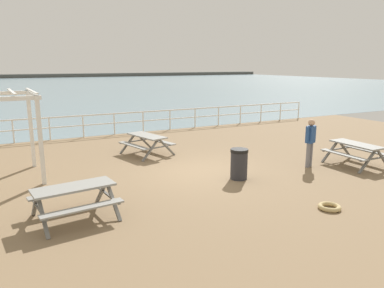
{
  "coord_description": "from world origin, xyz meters",
  "views": [
    {
      "loc": [
        -5.57,
        -10.16,
        3.49
      ],
      "look_at": [
        0.01,
        0.69,
        0.8
      ],
      "focal_mm": 34.07,
      "sensor_mm": 36.0,
      "label": 1
    }
  ],
  "objects_px": {
    "picnic_table_near_right": "(74,194)",
    "picnic_table_mid_centre": "(356,149)",
    "visitor": "(310,140)",
    "picnic_table_near_left": "(147,140)",
    "litter_bin": "(239,164)"
  },
  "relations": [
    {
      "from": "picnic_table_near_right",
      "to": "picnic_table_mid_centre",
      "type": "xyz_separation_m",
      "value": [
        9.57,
        0.16,
        0.0
      ]
    },
    {
      "from": "visitor",
      "to": "picnic_table_near_right",
      "type": "bearing_deg",
      "value": 75.97
    },
    {
      "from": "picnic_table_near_left",
      "to": "visitor",
      "type": "relative_size",
      "value": 1.27
    },
    {
      "from": "picnic_table_near_left",
      "to": "picnic_table_near_right",
      "type": "distance_m",
      "value": 6.14
    },
    {
      "from": "visitor",
      "to": "picnic_table_near_left",
      "type": "bearing_deg",
      "value": 26.58
    },
    {
      "from": "visitor",
      "to": "litter_bin",
      "type": "height_order",
      "value": "visitor"
    },
    {
      "from": "picnic_table_near_right",
      "to": "litter_bin",
      "type": "height_order",
      "value": "litter_bin"
    },
    {
      "from": "picnic_table_near_left",
      "to": "picnic_table_near_right",
      "type": "bearing_deg",
      "value": 129.87
    },
    {
      "from": "picnic_table_mid_centre",
      "to": "litter_bin",
      "type": "height_order",
      "value": "litter_bin"
    },
    {
      "from": "picnic_table_near_left",
      "to": "visitor",
      "type": "distance_m",
      "value": 6.09
    },
    {
      "from": "picnic_table_near_right",
      "to": "visitor",
      "type": "xyz_separation_m",
      "value": [
        7.97,
        0.75,
        0.36
      ]
    },
    {
      "from": "picnic_table_mid_centre",
      "to": "litter_bin",
      "type": "bearing_deg",
      "value": 82.97
    },
    {
      "from": "picnic_table_near_right",
      "to": "picnic_table_mid_centre",
      "type": "height_order",
      "value": "same"
    },
    {
      "from": "picnic_table_near_left",
      "to": "picnic_table_mid_centre",
      "type": "relative_size",
      "value": 1.17
    },
    {
      "from": "picnic_table_mid_centre",
      "to": "litter_bin",
      "type": "relative_size",
      "value": 1.9
    }
  ]
}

